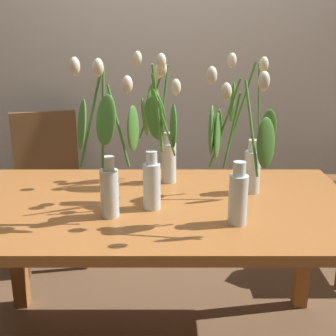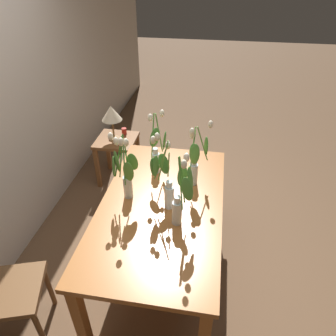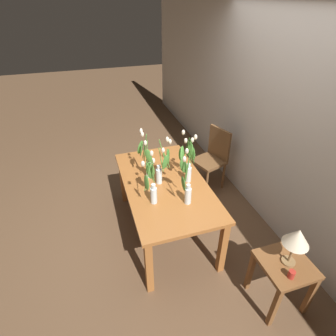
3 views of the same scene
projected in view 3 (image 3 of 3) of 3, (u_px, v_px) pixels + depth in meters
ground_plane at (165, 229)px, 3.44m from camera, size 18.00×18.00×0.00m
room_wall_rear at (279, 118)px, 3.04m from camera, size 9.00×0.10×2.70m
dining_table at (165, 189)px, 3.08m from camera, size 1.60×0.90×0.74m
tulip_vase_0 at (187, 187)px, 2.65m from camera, size 0.20×0.13×0.58m
tulip_vase_1 at (162, 167)px, 2.91m from camera, size 0.15×0.17×0.58m
tulip_vase_2 at (188, 162)px, 2.96m from camera, size 0.18×0.21×0.58m
tulip_vase_3 at (147, 161)px, 3.01m from camera, size 0.23×0.16×0.58m
tulip_vase_4 at (152, 185)px, 2.65m from camera, size 0.23×0.16×0.55m
dining_chair at (213, 156)px, 3.96m from camera, size 0.50×0.50×0.93m
side_table at (283, 271)px, 2.42m from camera, size 0.44×0.44×0.55m
table_lamp at (297, 238)px, 2.20m from camera, size 0.22×0.22×0.40m
pillar_candle at (291, 274)px, 2.22m from camera, size 0.06×0.06×0.07m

